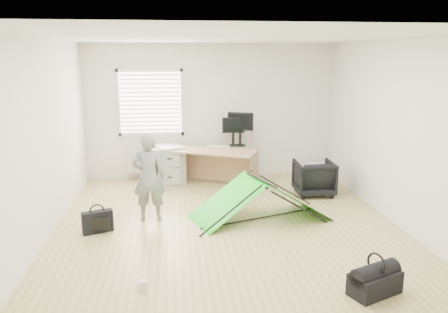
{
  "coord_description": "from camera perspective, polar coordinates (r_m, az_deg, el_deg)",
  "views": [
    {
      "loc": [
        -0.74,
        -6.06,
        2.45
      ],
      "look_at": [
        0.0,
        0.4,
        0.95
      ],
      "focal_mm": 35.0,
      "sensor_mm": 36.0,
      "label": 1
    }
  ],
  "objects": [
    {
      "name": "ground",
      "position": [
        6.57,
        0.4,
        -8.88
      ],
      "size": [
        5.5,
        5.5,
        0.0
      ],
      "primitive_type": "plane",
      "color": "tan",
      "rests_on": "ground"
    },
    {
      "name": "office_chair",
      "position": [
        8.02,
        11.67,
        -2.74
      ],
      "size": [
        0.69,
        0.71,
        0.62
      ],
      "primitive_type": "imported",
      "rotation": [
        0.0,
        0.0,
        3.1
      ],
      "color": "black",
      "rests_on": "ground"
    },
    {
      "name": "thermos",
      "position": [
        8.69,
        3.59,
        2.24
      ],
      "size": [
        0.09,
        0.09,
        0.25
      ],
      "primitive_type": "cylinder",
      "rotation": [
        0.0,
        0.0,
        -0.3
      ],
      "color": "#B6667E",
      "rests_on": "desk"
    },
    {
      "name": "keyboard",
      "position": [
        8.57,
        -0.77,
        1.32
      ],
      "size": [
        0.48,
        0.26,
        0.02
      ],
      "primitive_type": "cube",
      "rotation": [
        0.0,
        0.0,
        -0.24
      ],
      "color": "beige",
      "rests_on": "desk"
    },
    {
      "name": "person",
      "position": [
        6.65,
        -9.8,
        -2.67
      ],
      "size": [
        0.5,
        0.33,
        1.35
      ],
      "primitive_type": "imported",
      "rotation": [
        0.0,
        0.0,
        3.12
      ],
      "color": "slate",
      "rests_on": "ground"
    },
    {
      "name": "white_box",
      "position": [
        4.97,
        -10.51,
        -16.13
      ],
      "size": [
        0.11,
        0.11,
        0.1
      ],
      "primitive_type": "cube",
      "rotation": [
        0.0,
        0.0,
        0.14
      ],
      "color": "silver",
      "rests_on": "ground"
    },
    {
      "name": "duffel_bag",
      "position": [
        5.03,
        19.09,
        -15.38
      ],
      "size": [
        0.62,
        0.47,
        0.24
      ],
      "primitive_type": "cube",
      "rotation": [
        0.0,
        0.0,
        0.4
      ],
      "color": "black",
      "rests_on": "ground"
    },
    {
      "name": "monitor_left",
      "position": [
        8.64,
        1.21,
        2.76
      ],
      "size": [
        0.44,
        0.11,
        0.42
      ],
      "primitive_type": "cube",
      "rotation": [
        0.0,
        0.0,
        -0.03
      ],
      "color": "black",
      "rests_on": "desk"
    },
    {
      "name": "radiator",
      "position": [
        8.96,
        -9.32,
        -0.07
      ],
      "size": [
        1.0,
        0.12,
        0.6
      ],
      "primitive_type": "cube",
      "color": "silver",
      "rests_on": "back_wall"
    },
    {
      "name": "kite",
      "position": [
        6.71,
        4.79,
        -5.63
      ],
      "size": [
        2.19,
        1.5,
        0.62
      ],
      "primitive_type": null,
      "rotation": [
        0.0,
        0.0,
        0.34
      ],
      "color": "#12B411",
      "rests_on": "ground"
    },
    {
      "name": "monitor_right",
      "position": [
        8.66,
        2.13,
        3.01
      ],
      "size": [
        0.52,
        0.3,
        0.49
      ],
      "primitive_type": "cube",
      "rotation": [
        0.0,
        0.0,
        -0.39
      ],
      "color": "black",
      "rests_on": "desk"
    },
    {
      "name": "storage_crate",
      "position": [
        9.16,
        12.32,
        -1.87
      ],
      "size": [
        0.55,
        0.4,
        0.29
      ],
      "primitive_type": "cube",
      "rotation": [
        0.0,
        0.0,
        -0.06
      ],
      "color": "silver",
      "rests_on": "ground"
    },
    {
      "name": "tote_bag",
      "position": [
        8.99,
        -9.02,
        -1.79
      ],
      "size": [
        0.31,
        0.16,
        0.36
      ],
      "primitive_type": "cube",
      "rotation": [
        0.0,
        0.0,
        0.1
      ],
      "color": "#1F9372",
      "rests_on": "ground"
    },
    {
      "name": "back_wall",
      "position": [
        8.91,
        -1.74,
        5.9
      ],
      "size": [
        5.0,
        0.02,
        2.7
      ],
      "primitive_type": "cube",
      "color": "silver",
      "rests_on": "ground"
    },
    {
      "name": "window",
      "position": [
        8.82,
        -9.57,
        6.96
      ],
      "size": [
        1.2,
        0.06,
        1.2
      ],
      "primitive_type": "cube",
      "color": "silver",
      "rests_on": "back_wall"
    },
    {
      "name": "laptop_bag",
      "position": [
        6.5,
        -16.18,
        -8.2
      ],
      "size": [
        0.44,
        0.27,
        0.32
      ],
      "primitive_type": "cube",
      "rotation": [
        0.0,
        0.0,
        0.37
      ],
      "color": "black",
      "rests_on": "ground"
    },
    {
      "name": "filing_cabinet",
      "position": [
        8.69,
        -7.17,
        -0.94
      ],
      "size": [
        0.66,
        0.76,
        0.74
      ],
      "primitive_type": "cube",
      "rotation": [
        0.0,
        0.0,
        0.33
      ],
      "color": "#A4A6A9",
      "rests_on": "ground"
    },
    {
      "name": "desk",
      "position": [
        8.44,
        -2.85,
        -1.42
      ],
      "size": [
        2.15,
        1.46,
        0.7
      ],
      "primitive_type": "cube",
      "rotation": [
        0.0,
        0.0,
        -0.43
      ],
      "color": "tan",
      "rests_on": "ground"
    }
  ]
}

